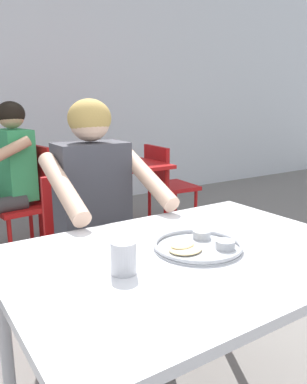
{
  "coord_description": "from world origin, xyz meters",
  "views": [
    {
      "loc": [
        -0.75,
        -0.96,
        1.21
      ],
      "look_at": [
        0.01,
        0.21,
        0.88
      ],
      "focal_mm": 35.91,
      "sensor_mm": 36.0,
      "label": 1
    }
  ],
  "objects_px": {
    "thali_tray": "(199,245)",
    "chair_foreground": "(85,241)",
    "table_foreground": "(189,273)",
    "patron_background": "(3,169)",
    "chair_red_left": "(29,195)",
    "drinking_cup": "(124,256)",
    "diner_foreground": "(100,206)",
    "chair_red_right": "(166,181)",
    "table_background_red": "(100,171)"
  },
  "relations": [
    {
      "from": "thali_tray",
      "to": "chair_red_left",
      "type": "height_order",
      "value": "chair_red_left"
    },
    {
      "from": "table_foreground",
      "to": "chair_red_left",
      "type": "height_order",
      "value": "chair_red_left"
    },
    {
      "from": "table_foreground",
      "to": "chair_red_left",
      "type": "bearing_deg",
      "value": 89.04
    },
    {
      "from": "thali_tray",
      "to": "chair_red_right",
      "type": "height_order",
      "value": "chair_red_right"
    },
    {
      "from": "table_foreground",
      "to": "chair_foreground",
      "type": "relative_size",
      "value": 1.4
    },
    {
      "from": "table_foreground",
      "to": "table_background_red",
      "type": "distance_m",
      "value": 2.15
    },
    {
      "from": "chair_red_left",
      "to": "table_foreground",
      "type": "bearing_deg",
      "value": -90.96
    },
    {
      "from": "thali_tray",
      "to": "chair_red_left",
      "type": "xyz_separation_m",
      "value": [
        -0.01,
        2.0,
        -0.23
      ]
    },
    {
      "from": "patron_background",
      "to": "chair_red_right",
      "type": "bearing_deg",
      "value": -1.3
    },
    {
      "from": "diner_foreground",
      "to": "table_background_red",
      "type": "distance_m",
      "value": 1.52
    },
    {
      "from": "drinking_cup",
      "to": "patron_background",
      "type": "xyz_separation_m",
      "value": [
        0.12,
        2.06,
        -0.06
      ]
    },
    {
      "from": "table_background_red",
      "to": "patron_background",
      "type": "height_order",
      "value": "patron_background"
    },
    {
      "from": "chair_foreground",
      "to": "chair_red_left",
      "type": "relative_size",
      "value": 0.94
    },
    {
      "from": "thali_tray",
      "to": "patron_background",
      "type": "bearing_deg",
      "value": 95.01
    },
    {
      "from": "chair_red_left",
      "to": "thali_tray",
      "type": "bearing_deg",
      "value": -89.64
    },
    {
      "from": "drinking_cup",
      "to": "chair_red_right",
      "type": "distance_m",
      "value": 2.58
    },
    {
      "from": "table_background_red",
      "to": "chair_red_right",
      "type": "relative_size",
      "value": 1.16
    },
    {
      "from": "table_foreground",
      "to": "thali_tray",
      "type": "xyz_separation_m",
      "value": [
        0.05,
        0.01,
        0.08
      ]
    },
    {
      "from": "thali_tray",
      "to": "drinking_cup",
      "type": "bearing_deg",
      "value": -174.71
    },
    {
      "from": "chair_red_right",
      "to": "patron_background",
      "type": "relative_size",
      "value": 0.67
    },
    {
      "from": "chair_red_left",
      "to": "chair_red_right",
      "type": "height_order",
      "value": "chair_red_left"
    },
    {
      "from": "chair_foreground",
      "to": "chair_red_left",
      "type": "height_order",
      "value": "chair_red_left"
    },
    {
      "from": "drinking_cup",
      "to": "chair_red_right",
      "type": "xyz_separation_m",
      "value": [
        1.57,
        2.02,
        -0.3
      ]
    },
    {
      "from": "chair_red_right",
      "to": "chair_red_left",
      "type": "bearing_deg",
      "value": 179.89
    },
    {
      "from": "table_background_red",
      "to": "diner_foreground",
      "type": "bearing_deg",
      "value": -115.41
    },
    {
      "from": "diner_foreground",
      "to": "patron_background",
      "type": "xyz_separation_m",
      "value": [
        -0.14,
        1.35,
        -0.01
      ]
    },
    {
      "from": "table_foreground",
      "to": "thali_tray",
      "type": "bearing_deg",
      "value": 12.52
    },
    {
      "from": "diner_foreground",
      "to": "table_foreground",
      "type": "bearing_deg",
      "value": -90.76
    },
    {
      "from": "table_foreground",
      "to": "chair_red_right",
      "type": "bearing_deg",
      "value": 56.7
    },
    {
      "from": "table_background_red",
      "to": "chair_red_left",
      "type": "height_order",
      "value": "chair_red_left"
    },
    {
      "from": "diner_foreground",
      "to": "table_background_red",
      "type": "bearing_deg",
      "value": 64.59
    },
    {
      "from": "table_background_red",
      "to": "chair_red_right",
      "type": "distance_m",
      "value": 0.68
    },
    {
      "from": "table_foreground",
      "to": "chair_foreground",
      "type": "xyz_separation_m",
      "value": [
        0.01,
        0.9,
        -0.17
      ]
    },
    {
      "from": "table_background_red",
      "to": "patron_background",
      "type": "relative_size",
      "value": 0.78
    },
    {
      "from": "table_foreground",
      "to": "patron_background",
      "type": "distance_m",
      "value": 2.04
    },
    {
      "from": "chair_foreground",
      "to": "drinking_cup",
      "type": "bearing_deg",
      "value": -106.27
    },
    {
      "from": "drinking_cup",
      "to": "chair_red_right",
      "type": "bearing_deg",
      "value": 52.17
    },
    {
      "from": "chair_red_left",
      "to": "chair_foreground",
      "type": "bearing_deg",
      "value": -91.0
    },
    {
      "from": "chair_foreground",
      "to": "chair_red_left",
      "type": "xyz_separation_m",
      "value": [
        0.02,
        1.11,
        0.02
      ]
    },
    {
      "from": "diner_foreground",
      "to": "chair_red_right",
      "type": "distance_m",
      "value": 1.88
    },
    {
      "from": "table_foreground",
      "to": "table_background_red",
      "type": "xyz_separation_m",
      "value": [
        0.66,
        2.05,
        -0.03
      ]
    },
    {
      "from": "table_foreground",
      "to": "drinking_cup",
      "type": "relative_size",
      "value": 12.28
    },
    {
      "from": "table_background_red",
      "to": "table_foreground",
      "type": "bearing_deg",
      "value": -107.79
    },
    {
      "from": "thali_tray",
      "to": "chair_foreground",
      "type": "relative_size",
      "value": 0.36
    },
    {
      "from": "table_foreground",
      "to": "patron_background",
      "type": "xyz_separation_m",
      "value": [
        -0.13,
        2.04,
        0.07
      ]
    },
    {
      "from": "patron_background",
      "to": "thali_tray",
      "type": "bearing_deg",
      "value": -84.99
    },
    {
      "from": "table_foreground",
      "to": "diner_foreground",
      "type": "xyz_separation_m",
      "value": [
        0.01,
        0.68,
        0.07
      ]
    },
    {
      "from": "table_foreground",
      "to": "chair_red_right",
      "type": "height_order",
      "value": "chair_red_right"
    },
    {
      "from": "drinking_cup",
      "to": "table_foreground",
      "type": "bearing_deg",
      "value": 3.95
    },
    {
      "from": "thali_tray",
      "to": "drinking_cup",
      "type": "height_order",
      "value": "drinking_cup"
    }
  ]
}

